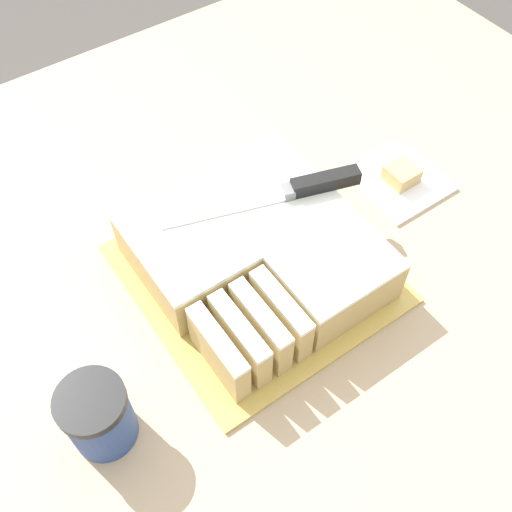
% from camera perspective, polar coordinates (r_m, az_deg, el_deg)
% --- Properties ---
extents(ground_plane, '(8.00, 8.00, 0.00)m').
position_cam_1_polar(ground_plane, '(1.75, 0.27, -16.09)').
color(ground_plane, '#4C4742').
extents(countertop, '(1.40, 1.10, 0.92)m').
position_cam_1_polar(countertop, '(1.32, 0.35, -9.29)').
color(countertop, tan).
rests_on(countertop, ground_plane).
extents(cake_board, '(0.33, 0.35, 0.01)m').
position_cam_1_polar(cake_board, '(0.87, 0.00, -1.65)').
color(cake_board, gold).
rests_on(cake_board, countertop).
extents(cake, '(0.29, 0.30, 0.08)m').
position_cam_1_polar(cake, '(0.84, 0.08, 0.49)').
color(cake, tan).
rests_on(cake, cake_board).
extents(knife, '(0.28, 0.11, 0.02)m').
position_cam_1_polar(knife, '(0.85, 4.63, 6.55)').
color(knife, silver).
rests_on(knife, cake).
extents(coffee_cup, '(0.08, 0.08, 0.10)m').
position_cam_1_polar(coffee_cup, '(0.74, -14.79, -14.52)').
color(coffee_cup, '#334C8C').
rests_on(coffee_cup, countertop).
extents(paper_napkin, '(0.13, 0.13, 0.01)m').
position_cam_1_polar(paper_napkin, '(1.01, 13.51, 6.93)').
color(paper_napkin, white).
rests_on(paper_napkin, countertop).
extents(brownie, '(0.05, 0.05, 0.03)m').
position_cam_1_polar(brownie, '(1.00, 13.69, 7.57)').
color(brownie, tan).
rests_on(brownie, paper_napkin).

